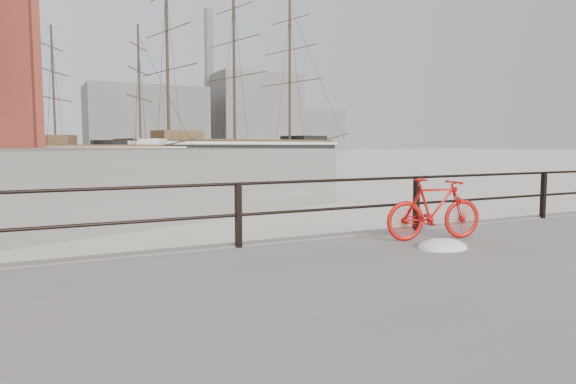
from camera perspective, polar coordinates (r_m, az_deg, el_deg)
name	(u,v)px	position (r m, az deg, el deg)	size (l,w,h in m)	color
ground	(535,233)	(12.48, 25.79, -4.13)	(400.00, 400.00, 0.00)	white
guardrail	(543,195)	(12.29, 26.50, -0.30)	(28.00, 0.10, 1.00)	black
bicycle	(434,209)	(8.82, 15.95, -1.83)	(1.71, 0.26, 1.03)	red
barque_black	(235,155)	(102.68, -5.92, 4.15)	(62.89, 20.58, 35.39)	black
schooner_mid	(99,157)	(85.74, -20.29, 3.64)	(29.57, 12.51, 21.21)	silver
industrial_west	(146,120)	(150.60, -15.51, 7.75)	(32.00, 18.00, 18.00)	gray
industrial_mid	(254,113)	(165.97, -3.82, 8.72)	(26.00, 20.00, 24.00)	gray
industrial_east	(309,130)	(180.36, 2.35, 6.86)	(20.00, 16.00, 14.00)	gray
smokestack	(209,81)	(166.97, -8.73, 12.09)	(2.80, 2.80, 44.00)	gray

